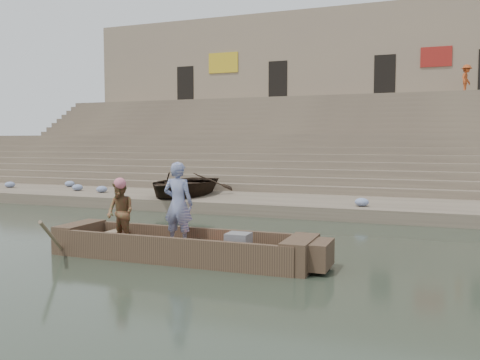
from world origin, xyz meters
The scene contains 14 objects.
ground centered at (0.00, 0.00, 0.00)m, with size 120.00×120.00×0.00m, color #293326.
lower_landing centered at (0.00, 8.00, 0.20)m, with size 32.00×4.00×0.40m, color #80715C.
mid_landing centered at (0.00, 15.50, 1.40)m, with size 32.00×3.00×2.80m, color #80715C.
upper_landing centered at (0.00, 22.50, 2.60)m, with size 32.00×3.00×5.20m, color #80715C.
ghat_steps centered at (0.00, 17.19, 1.80)m, with size 32.00×11.00×5.20m.
building_wall centered at (0.00, 26.50, 5.60)m, with size 32.00×5.07×11.20m.
main_rowboat centered at (3.03, -0.11, 0.11)m, with size 5.00×1.30×0.22m, color brown.
rowboat_trim centered at (3.24, -0.11, 0.31)m, with size 6.04×2.63×2.05m.
standing_man centered at (2.87, 0.09, 1.12)m, with size 0.65×0.43×1.80m, color navy.
rowing_man centered at (1.62, -0.20, 0.91)m, with size 0.67×0.52×1.38m, color #236B2F.
television centered at (4.31, -0.11, 0.42)m, with size 0.46×0.42×0.40m.
beached_rowboat centered at (-0.90, 7.63, 0.84)m, with size 3.05×4.27×0.88m, color #2D2116.
pedestrian centered at (9.64, 22.37, 6.01)m, with size 1.05×0.60×1.62m, color #AF471D.
cloth_bundles centered at (-4.36, 7.93, 0.53)m, with size 16.01×2.90×0.26m.
Camera 1 is at (7.86, -9.41, 2.43)m, focal length 37.90 mm.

